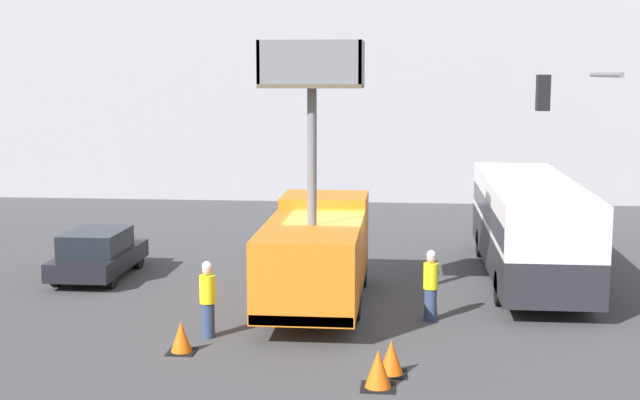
# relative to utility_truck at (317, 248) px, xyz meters

# --- Properties ---
(ground_plane) EXTENTS (120.00, 120.00, 0.00)m
(ground_plane) POSITION_rel_utility_truck_xyz_m (0.48, 0.04, -1.61)
(ground_plane) COLOR #424244
(building_backdrop_far) EXTENTS (44.00, 10.00, 17.06)m
(building_backdrop_far) POSITION_rel_utility_truck_xyz_m (0.48, 24.27, 6.92)
(building_backdrop_far) COLOR #9E9EA3
(building_backdrop_far) RESTS_ON ground_plane
(utility_truck) EXTENTS (2.52, 7.22, 7.02)m
(utility_truck) POSITION_rel_utility_truck_xyz_m (0.00, 0.00, 0.00)
(utility_truck) COLOR orange
(utility_truck) RESTS_ON ground_plane
(city_bus) EXTENTS (2.58, 10.34, 3.03)m
(city_bus) POSITION_rel_utility_truck_xyz_m (6.07, 3.81, 0.16)
(city_bus) COLOR #232328
(city_bus) RESTS_ON ground_plane
(traffic_light_pole) EXTENTS (3.28, 3.03, 6.49)m
(traffic_light_pole) POSITION_rel_utility_truck_xyz_m (7.71, -0.31, 2.73)
(traffic_light_pole) COLOR slate
(traffic_light_pole) RESTS_ON ground_plane
(road_worker_near_truck) EXTENTS (0.38, 0.38, 1.85)m
(road_worker_near_truck) POSITION_rel_utility_truck_xyz_m (-2.30, -3.03, -0.69)
(road_worker_near_truck) COLOR navy
(road_worker_near_truck) RESTS_ON ground_plane
(road_worker_directing) EXTENTS (0.38, 0.38, 1.82)m
(road_worker_directing) POSITION_rel_utility_truck_xyz_m (3.01, -1.07, -0.70)
(road_worker_directing) COLOR navy
(road_worker_directing) RESTS_ON ground_plane
(traffic_cone_near_truck) EXTENTS (0.69, 0.69, 0.79)m
(traffic_cone_near_truck) POSITION_rel_utility_truck_xyz_m (1.84, -6.06, -1.24)
(traffic_cone_near_truck) COLOR black
(traffic_cone_near_truck) RESTS_ON ground_plane
(traffic_cone_mid_road) EXTENTS (0.65, 0.65, 0.75)m
(traffic_cone_mid_road) POSITION_rel_utility_truck_xyz_m (2.09, -5.23, -1.26)
(traffic_cone_mid_road) COLOR black
(traffic_cone_mid_road) RESTS_ON ground_plane
(traffic_cone_far_side) EXTENTS (0.62, 0.62, 0.71)m
(traffic_cone_far_side) POSITION_rel_utility_truck_xyz_m (-2.65, -4.21, -1.28)
(traffic_cone_far_side) COLOR black
(traffic_cone_far_side) RESTS_ON ground_plane
(parked_car_curbside) EXTENTS (1.89, 4.22, 1.49)m
(parked_car_curbside) POSITION_rel_utility_truck_xyz_m (-7.01, 2.74, -0.87)
(parked_car_curbside) COLOR black
(parked_car_curbside) RESTS_ON ground_plane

